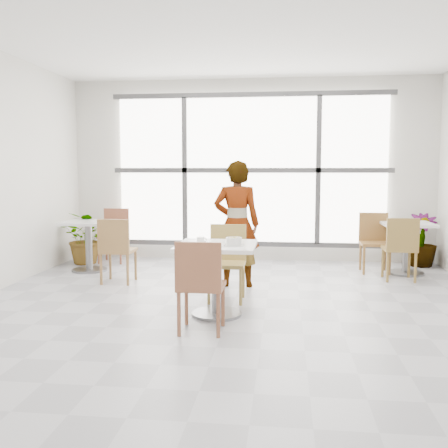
# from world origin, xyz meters

# --- Properties ---
(floor) EXTENTS (7.00, 7.00, 0.00)m
(floor) POSITION_xyz_m (0.00, 0.00, 0.00)
(floor) COLOR #9E9EA5
(floor) RESTS_ON ground
(ceiling) EXTENTS (7.00, 7.00, 0.00)m
(ceiling) POSITION_xyz_m (0.00, 0.00, 3.00)
(ceiling) COLOR white
(ceiling) RESTS_ON ground
(wall_back) EXTENTS (6.00, 0.00, 6.00)m
(wall_back) POSITION_xyz_m (0.00, 3.50, 1.50)
(wall_back) COLOR silver
(wall_back) RESTS_ON ground
(wall_front) EXTENTS (6.00, 0.00, 6.00)m
(wall_front) POSITION_xyz_m (0.00, -3.50, 1.50)
(wall_front) COLOR silver
(wall_front) RESTS_ON ground
(window) EXTENTS (4.60, 0.07, 2.52)m
(window) POSITION_xyz_m (0.00, 3.44, 1.50)
(window) COLOR white
(window) RESTS_ON ground
(main_table) EXTENTS (0.80, 0.80, 0.75)m
(main_table) POSITION_xyz_m (-0.13, 0.10, 0.52)
(main_table) COLOR white
(main_table) RESTS_ON ground
(chair_near) EXTENTS (0.42, 0.42, 0.87)m
(chair_near) POSITION_xyz_m (-0.19, -0.52, 0.50)
(chair_near) COLOR brown
(chair_near) RESTS_ON ground
(chair_far) EXTENTS (0.42, 0.42, 0.87)m
(chair_far) POSITION_xyz_m (-0.09, 0.78, 0.50)
(chair_far) COLOR #A48644
(chair_far) RESTS_ON ground
(oatmeal_bowl) EXTENTS (0.21, 0.21, 0.10)m
(oatmeal_bowl) POSITION_xyz_m (0.06, 0.01, 0.79)
(oatmeal_bowl) COLOR silver
(oatmeal_bowl) RESTS_ON main_table
(coffee_cup) EXTENTS (0.16, 0.13, 0.07)m
(coffee_cup) POSITION_xyz_m (-0.29, 0.13, 0.78)
(coffee_cup) COLOR white
(coffee_cup) RESTS_ON main_table
(person) EXTENTS (0.61, 0.42, 1.62)m
(person) POSITION_xyz_m (-0.05, 1.48, 0.81)
(person) COLOR black
(person) RESTS_ON ground
(bg_table_left) EXTENTS (0.70, 0.70, 0.75)m
(bg_table_left) POSITION_xyz_m (-2.33, 2.23, 0.49)
(bg_table_left) COLOR silver
(bg_table_left) RESTS_ON ground
(bg_table_right) EXTENTS (0.70, 0.70, 0.75)m
(bg_table_right) POSITION_xyz_m (2.33, 2.55, 0.49)
(bg_table_right) COLOR silver
(bg_table_right) RESTS_ON ground
(bg_chair_left_near) EXTENTS (0.42, 0.42, 0.87)m
(bg_chair_left_near) POSITION_xyz_m (-1.64, 1.43, 0.50)
(bg_chair_left_near) COLOR olive
(bg_chair_left_near) RESTS_ON ground
(bg_chair_left_far) EXTENTS (0.42, 0.42, 0.87)m
(bg_chair_left_far) POSITION_xyz_m (-2.21, 3.06, 0.50)
(bg_chair_left_far) COLOR brown
(bg_chair_left_far) RESTS_ON ground
(bg_chair_right_near) EXTENTS (0.42, 0.42, 0.87)m
(bg_chair_right_near) POSITION_xyz_m (2.13, 2.03, 0.50)
(bg_chair_right_near) COLOR olive
(bg_chair_right_near) RESTS_ON ground
(bg_chair_right_far) EXTENTS (0.42, 0.42, 0.87)m
(bg_chair_right_far) POSITION_xyz_m (1.89, 2.68, 0.50)
(bg_chair_right_far) COLOR brown
(bg_chair_right_far) RESTS_ON ground
(plant_left) EXTENTS (0.94, 0.88, 0.84)m
(plant_left) POSITION_xyz_m (-2.58, 2.79, 0.42)
(plant_left) COLOR #4D7332
(plant_left) RESTS_ON ground
(plant_right) EXTENTS (0.50, 0.50, 0.83)m
(plant_right) POSITION_xyz_m (2.70, 3.20, 0.42)
(plant_right) COLOR #4A823E
(plant_right) RESTS_ON ground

